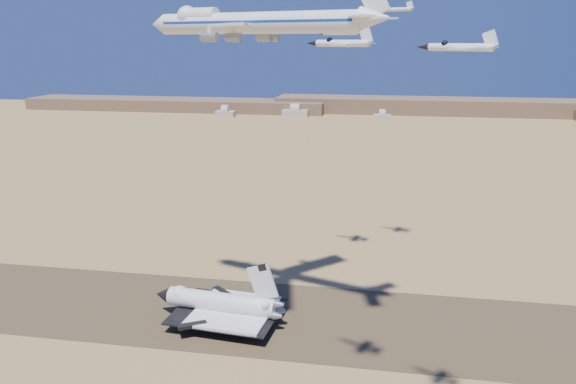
% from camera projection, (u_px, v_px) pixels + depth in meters
% --- Properties ---
extents(ground, '(1200.00, 1200.00, 0.00)m').
position_uv_depth(ground, '(240.00, 314.00, 182.45)').
color(ground, '#A28148').
rests_on(ground, ground).
extents(runway, '(600.00, 50.00, 0.06)m').
position_uv_depth(runway, '(240.00, 314.00, 182.44)').
color(runway, '#4F3927').
rests_on(runway, ground).
extents(ridgeline, '(960.00, 90.00, 18.00)m').
position_uv_depth(ridgeline, '(404.00, 108.00, 670.88)').
color(ridgeline, brown).
rests_on(ridgeline, ground).
extents(hangars, '(200.50, 29.50, 30.00)m').
position_uv_depth(hangars, '(291.00, 113.00, 646.62)').
color(hangars, beige).
rests_on(hangars, ground).
extents(shuttle, '(43.01, 28.94, 21.13)m').
position_uv_depth(shuttle, '(220.00, 304.00, 176.61)').
color(shuttle, silver).
rests_on(shuttle, runway).
extents(carrier_747, '(72.66, 54.07, 18.22)m').
position_uv_depth(carrier_747, '(248.00, 23.00, 152.81)').
color(carrier_747, white).
extents(crew_a, '(0.59, 0.78, 1.91)m').
position_uv_depth(crew_a, '(242.00, 334.00, 168.02)').
color(crew_a, '#BC3C0B').
rests_on(crew_a, runway).
extents(crew_b, '(0.78, 1.01, 1.83)m').
position_uv_depth(crew_b, '(248.00, 332.00, 169.35)').
color(crew_b, '#BC3C0B').
rests_on(crew_b, runway).
extents(crew_c, '(1.07, 1.19, 1.82)m').
position_uv_depth(crew_c, '(245.00, 328.00, 171.54)').
color(crew_c, '#BC3C0B').
rests_on(crew_c, runway).
extents(chase_jet_a, '(13.82, 8.33, 3.58)m').
position_uv_depth(chase_jet_a, '(341.00, 43.00, 107.27)').
color(chase_jet_a, white).
extents(chase_jet_b, '(13.24, 8.71, 3.48)m').
position_uv_depth(chase_jet_b, '(459.00, 47.00, 93.06)').
color(chase_jet_b, white).
extents(chase_jet_c, '(15.47, 8.80, 3.90)m').
position_uv_depth(chase_jet_c, '(339.00, 33.00, 194.44)').
color(chase_jet_c, white).
extents(chase_jet_d, '(14.24, 8.27, 3.62)m').
position_uv_depth(chase_jet_d, '(395.00, 9.00, 200.94)').
color(chase_jet_d, white).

